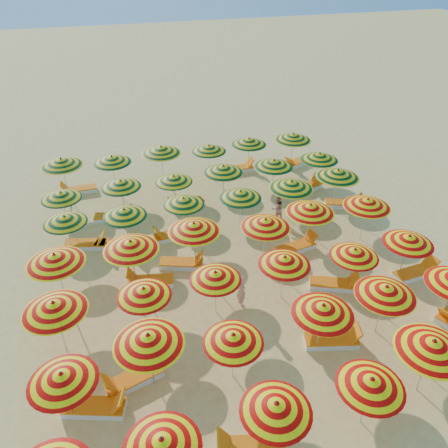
{
  "coord_description": "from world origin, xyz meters",
  "views": [
    {
      "loc": [
        -4.19,
        -13.08,
        10.95
      ],
      "look_at": [
        0.0,
        0.5,
        1.6
      ],
      "focal_mm": 35.0,
      "sensor_mm": 36.0,
      "label": 1
    }
  ],
  "objects_px": {
    "lounger_2": "(250,448)",
    "lounger_11": "(182,263)",
    "umbrella_32": "(174,179)",
    "beachgoer_b": "(277,208)",
    "umbrella_13": "(144,292)",
    "umbrella_34": "(274,163)",
    "umbrella_35": "(320,157)",
    "umbrella_23": "(367,203)",
    "lounger_12": "(297,247)",
    "lounger_13": "(87,244)",
    "lounger_14": "(117,245)",
    "lounger_20": "(79,190)",
    "umbrella_3": "(371,383)",
    "umbrella_17": "(409,239)",
    "lounger_9": "(416,273)",
    "umbrella_25": "(124,212)",
    "umbrella_29": "(338,173)",
    "umbrella_2": "(276,407)",
    "umbrella_1": "(162,443)",
    "lounger_16": "(344,204)",
    "umbrella_7": "(148,339)",
    "lounger_19": "(308,187)",
    "umbrella_4": "(433,345)",
    "umbrella_40": "(249,141)",
    "lounger_8": "(334,284)",
    "umbrella_6": "(62,378)",
    "lounger_18": "(186,204)",
    "umbrella_24": "(65,219)",
    "umbrella_33": "(223,169)",
    "lounger_4": "(96,407)",
    "umbrella_9": "(323,309)",
    "umbrella_15": "(285,261)",
    "lounger_21": "(239,169)",
    "umbrella_39": "(209,148)",
    "umbrella_18": "(55,259)",
    "umbrella_10": "(386,291)",
    "umbrella_31": "(121,184)",
    "umbrella_16": "(355,253)",
    "umbrella_8": "(233,338)",
    "umbrella_38": "(161,150)",
    "umbrella_22": "(310,208)",
    "lounger_6": "(333,340)",
    "lounger_17": "(114,217)",
    "umbrella_41": "(293,137)",
    "lounger_10": "(150,281)",
    "umbrella_26": "(184,201)",
    "umbrella_36": "(61,162)",
    "umbrella_27": "(241,194)",
    "umbrella_19": "(131,245)"
  },
  "relations": [
    {
      "from": "lounger_2",
      "to": "lounger_11",
      "type": "distance_m",
      "value": 7.82
    },
    {
      "from": "umbrella_32",
      "to": "beachgoer_b",
      "type": "bearing_deg",
      "value": -29.01
    },
    {
      "from": "umbrella_13",
      "to": "umbrella_34",
      "type": "height_order",
      "value": "umbrella_34"
    },
    {
      "from": "umbrella_35",
      "to": "umbrella_23",
      "type": "bearing_deg",
      "value": -93.81
    },
    {
      "from": "lounger_12",
      "to": "lounger_13",
      "type": "distance_m",
      "value": 8.83
    },
    {
      "from": "lounger_14",
      "to": "lounger_20",
      "type": "xyz_separation_m",
      "value": [
        -1.4,
        5.45,
        0.0
      ]
    },
    {
      "from": "umbrella_3",
      "to": "lounger_2",
      "type": "relative_size",
      "value": 1.02
    },
    {
      "from": "umbrella_17",
      "to": "lounger_9",
      "type": "distance_m",
      "value": 1.69
    },
    {
      "from": "umbrella_25",
      "to": "umbrella_29",
      "type": "distance_m",
      "value": 9.77
    },
    {
      "from": "umbrella_2",
      "to": "lounger_14",
      "type": "distance_m",
      "value": 10.42
    },
    {
      "from": "umbrella_1",
      "to": "lounger_9",
      "type": "xyz_separation_m",
      "value": [
        10.62,
        4.73,
        -1.52
      ]
    },
    {
      "from": "lounger_16",
      "to": "umbrella_7",
      "type": "bearing_deg",
      "value": -122.33
    },
    {
      "from": "lounger_19",
      "to": "umbrella_4",
      "type": "bearing_deg",
      "value": -122.36
    },
    {
      "from": "umbrella_23",
      "to": "umbrella_40",
      "type": "distance_m",
      "value": 8.0
    },
    {
      "from": "lounger_8",
      "to": "lounger_14",
      "type": "bearing_deg",
      "value": 170.61
    },
    {
      "from": "umbrella_23",
      "to": "lounger_9",
      "type": "relative_size",
      "value": 1.27
    },
    {
      "from": "umbrella_6",
      "to": "lounger_18",
      "type": "distance_m",
      "value": 11.42
    },
    {
      "from": "umbrella_24",
      "to": "umbrella_33",
      "type": "distance_m",
      "value": 7.52
    },
    {
      "from": "umbrella_24",
      "to": "lounger_16",
      "type": "distance_m",
      "value": 12.76
    },
    {
      "from": "umbrella_40",
      "to": "lounger_4",
      "type": "bearing_deg",
      "value": -125.35
    },
    {
      "from": "umbrella_9",
      "to": "umbrella_23",
      "type": "distance_m",
      "value": 6.77
    },
    {
      "from": "umbrella_15",
      "to": "lounger_21",
      "type": "bearing_deg",
      "value": 79.84
    },
    {
      "from": "umbrella_2",
      "to": "umbrella_39",
      "type": "relative_size",
      "value": 1.09
    },
    {
      "from": "umbrella_18",
      "to": "lounger_21",
      "type": "xyz_separation_m",
      "value": [
        9.31,
        7.97,
        -1.71
      ]
    },
    {
      "from": "umbrella_10",
      "to": "umbrella_32",
      "type": "height_order",
      "value": "umbrella_10"
    },
    {
      "from": "umbrella_31",
      "to": "lounger_11",
      "type": "distance_m",
      "value": 5.09
    },
    {
      "from": "umbrella_16",
      "to": "lounger_8",
      "type": "distance_m",
      "value": 1.56
    },
    {
      "from": "umbrella_8",
      "to": "umbrella_38",
      "type": "xyz_separation_m",
      "value": [
        0.3,
        12.74,
        0.27
      ]
    },
    {
      "from": "umbrella_22",
      "to": "umbrella_33",
      "type": "relative_size",
      "value": 1.08
    },
    {
      "from": "lounger_6",
      "to": "lounger_18",
      "type": "height_order",
      "value": "same"
    },
    {
      "from": "umbrella_25",
      "to": "lounger_17",
      "type": "relative_size",
      "value": 1.08
    },
    {
      "from": "umbrella_8",
      "to": "umbrella_7",
      "type": "bearing_deg",
      "value": 168.88
    },
    {
      "from": "umbrella_3",
      "to": "umbrella_29",
      "type": "bearing_deg",
      "value": 64.86
    },
    {
      "from": "umbrella_41",
      "to": "lounger_16",
      "type": "xyz_separation_m",
      "value": [
        0.69,
        -4.68,
        -1.71
      ]
    },
    {
      "from": "lounger_18",
      "to": "lounger_10",
      "type": "bearing_deg",
      "value": 50.39
    },
    {
      "from": "umbrella_39",
      "to": "lounger_20",
      "type": "bearing_deg",
      "value": 177.38
    },
    {
      "from": "umbrella_6",
      "to": "lounger_8",
      "type": "xyz_separation_m",
      "value": [
        9.38,
        2.63,
        -1.53
      ]
    },
    {
      "from": "umbrella_26",
      "to": "lounger_4",
      "type": "distance_m",
      "value": 8.99
    },
    {
      "from": "umbrella_17",
      "to": "umbrella_26",
      "type": "relative_size",
      "value": 1.04
    },
    {
      "from": "lounger_8",
      "to": "lounger_11",
      "type": "height_order",
      "value": "same"
    },
    {
      "from": "umbrella_4",
      "to": "lounger_19",
      "type": "height_order",
      "value": "umbrella_4"
    },
    {
      "from": "umbrella_1",
      "to": "umbrella_24",
      "type": "height_order",
      "value": "umbrella_1"
    },
    {
      "from": "umbrella_24",
      "to": "umbrella_36",
      "type": "relative_size",
      "value": 0.89
    },
    {
      "from": "lounger_12",
      "to": "beachgoer_b",
      "type": "height_order",
      "value": "beachgoer_b"
    },
    {
      "from": "umbrella_24",
      "to": "umbrella_27",
      "type": "distance_m",
      "value": 7.26
    },
    {
      "from": "umbrella_7",
      "to": "umbrella_19",
      "type": "relative_size",
      "value": 1.02
    },
    {
      "from": "lounger_4",
      "to": "lounger_21",
      "type": "distance_m",
      "value": 15.42
    },
    {
      "from": "umbrella_1",
      "to": "umbrella_33",
      "type": "bearing_deg",
      "value": 67.14
    },
    {
      "from": "umbrella_1",
      "to": "lounger_2",
      "type": "distance_m",
      "value": 2.64
    },
    {
      "from": "umbrella_6",
      "to": "umbrella_18",
      "type": "bearing_deg",
      "value": 92.33
    }
  ]
}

